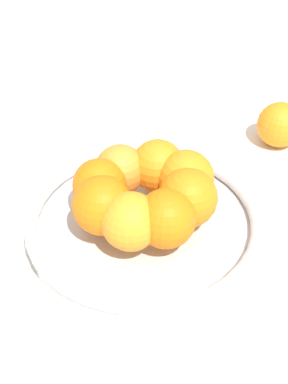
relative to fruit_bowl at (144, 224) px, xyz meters
name	(u,v)px	position (x,y,z in m)	size (l,w,h in m)	color
ground_plane	(144,235)	(0.00, 0.00, -0.02)	(4.00, 4.00, 0.00)	silver
fruit_bowl	(144,224)	(0.00, 0.00, 0.00)	(0.30, 0.30, 0.04)	silver
orange_pile	(145,192)	(0.00, 0.00, 0.05)	(0.17, 0.18, 0.07)	orange
stray_orange	(280,125)	(-0.12, 0.27, 0.02)	(0.07, 0.07, 0.07)	orange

